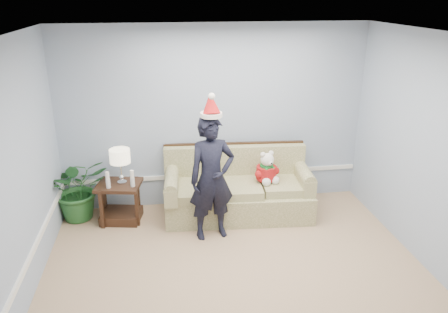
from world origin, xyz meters
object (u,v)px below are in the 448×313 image
sofa (238,191)px  table_lamp (120,158)px  teddy_bear (267,171)px  man (212,178)px  side_table (121,206)px  houseplant (78,188)px

sofa → table_lamp: size_ratio=4.30×
table_lamp → teddy_bear: (2.04, -0.13, -0.27)m
table_lamp → teddy_bear: size_ratio=1.07×
man → teddy_bear: 0.99m
sofa → teddy_bear: 0.53m
sofa → table_lamp: table_lamp is taller
side_table → man: bearing=-26.0°
houseplant → man: 2.02m
man → teddy_bear: bearing=18.9°
houseplant → teddy_bear: size_ratio=1.96×
sofa → side_table: (-1.69, 0.02, -0.12)m
table_lamp → man: (1.19, -0.61, -0.13)m
sofa → man: man is taller
side_table → teddy_bear: (2.09, -0.12, 0.46)m
houseplant → teddy_bear: bearing=-6.3°
houseplant → side_table: bearing=-16.4°
side_table → table_lamp: table_lamp is taller
side_table → teddy_bear: teddy_bear is taller
sofa → table_lamp: (-1.64, 0.03, 0.61)m
man → teddy_bear: man is taller
teddy_bear → table_lamp: bearing=158.0°
table_lamp → teddy_bear: bearing=-3.7°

